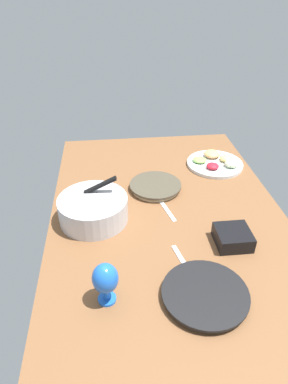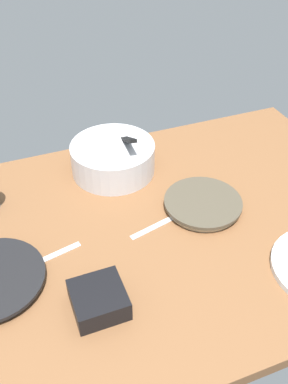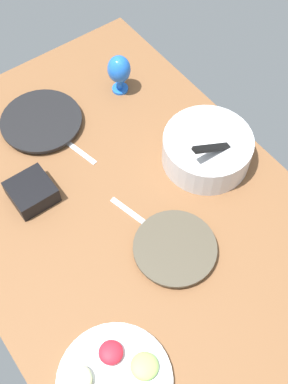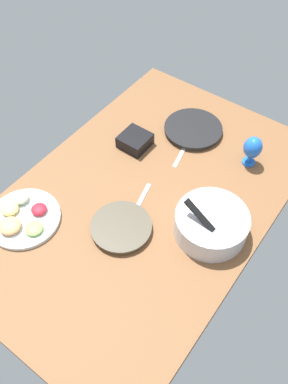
# 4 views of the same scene
# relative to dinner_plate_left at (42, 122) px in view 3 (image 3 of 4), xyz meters

# --- Properties ---
(ground_plane) EXTENTS (1.60, 1.04, 0.04)m
(ground_plane) POSITION_rel_dinner_plate_left_xyz_m (0.48, 0.05, -0.03)
(ground_plane) COLOR brown
(dinner_plate_left) EXTENTS (0.29, 0.29, 0.03)m
(dinner_plate_left) POSITION_rel_dinner_plate_left_xyz_m (0.00, 0.00, 0.00)
(dinner_plate_left) COLOR #4C4C51
(dinner_plate_left) RESTS_ON ground_plane
(dinner_plate_right) EXTENTS (0.25, 0.25, 0.03)m
(dinner_plate_right) POSITION_rel_dinner_plate_left_xyz_m (0.68, 0.07, 0.00)
(dinner_plate_right) COLOR beige
(dinner_plate_right) RESTS_ON ground_plane
(mixing_bowl) EXTENTS (0.30, 0.30, 0.18)m
(mixing_bowl) POSITION_rel_dinner_plate_left_xyz_m (0.47, 0.37, 0.04)
(mixing_bowl) COLOR silver
(mixing_bowl) RESTS_ON ground_plane
(fruit_platter) EXTENTS (0.31, 0.31, 0.05)m
(fruit_platter) POSITION_rel_dinner_plate_left_xyz_m (0.88, -0.29, 0.00)
(fruit_platter) COLOR silver
(fruit_platter) RESTS_ON ground_plane
(hurricane_glass_blue) EXTENTS (0.09, 0.09, 0.16)m
(hurricane_glass_blue) POSITION_rel_dinner_plate_left_xyz_m (0.03, 0.32, 0.08)
(hurricane_glass_blue) COLOR blue
(hurricane_glass_blue) RESTS_ON ground_plane
(square_bowl_black) EXTENTS (0.13, 0.13, 0.06)m
(square_bowl_black) POSITION_rel_dinner_plate_left_xyz_m (0.25, -0.18, 0.02)
(square_bowl_black) COLOR black
(square_bowl_black) RESTS_ON ground_plane
(fork_by_left_plate) EXTENTS (0.18, 0.06, 0.01)m
(fork_by_left_plate) POSITION_rel_dinner_plate_left_xyz_m (0.17, 0.04, -0.01)
(fork_by_left_plate) COLOR silver
(fork_by_left_plate) RESTS_ON ground_plane
(fork_by_right_plate) EXTENTS (0.18, 0.06, 0.01)m
(fork_by_right_plate) POSITION_rel_dinner_plate_left_xyz_m (0.50, 0.04, -0.01)
(fork_by_right_plate) COLOR silver
(fork_by_right_plate) RESTS_ON ground_plane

